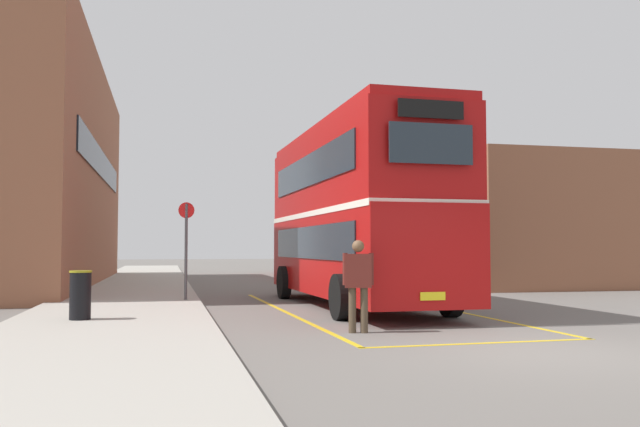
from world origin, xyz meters
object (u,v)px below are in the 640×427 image
(double_decker_bus, at_px, (354,212))
(single_deck_bus, at_px, (316,246))
(litter_bin, at_px, (80,295))
(pedestrian_boarding, at_px, (358,279))
(bus_stop_sign, at_px, (186,241))

(double_decker_bus, height_order, single_deck_bus, double_decker_bus)
(litter_bin, bearing_deg, pedestrian_boarding, -23.10)
(double_decker_bus, xyz_separation_m, single_deck_bus, (3.39, 19.79, -0.87))
(double_decker_bus, relative_size, single_deck_bus, 1.05)
(litter_bin, distance_m, bus_stop_sign, 5.34)
(double_decker_bus, height_order, bus_stop_sign, double_decker_bus)
(litter_bin, bearing_deg, double_decker_bus, 25.56)
(single_deck_bus, height_order, litter_bin, single_deck_bus)
(pedestrian_boarding, height_order, bus_stop_sign, bus_stop_sign)
(pedestrian_boarding, height_order, litter_bin, pedestrian_boarding)
(litter_bin, bearing_deg, bus_stop_sign, 65.16)
(double_decker_bus, relative_size, bus_stop_sign, 3.82)
(single_deck_bus, relative_size, bus_stop_sign, 3.63)
(single_deck_bus, distance_m, litter_bin, 25.02)
(litter_bin, xyz_separation_m, bus_stop_sign, (2.19, 4.74, 1.12))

